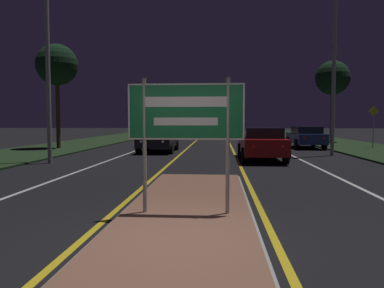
% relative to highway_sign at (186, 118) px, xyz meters
% --- Properties ---
extents(ground_plane, '(160.00, 160.00, 0.00)m').
position_rel_highway_sign_xyz_m(ground_plane, '(0.00, -1.56, -1.78)').
color(ground_plane, black).
extents(median_island, '(2.41, 9.55, 0.10)m').
position_rel_highway_sign_xyz_m(median_island, '(0.00, 0.00, -1.74)').
color(median_island, '#999993').
rests_on(median_island, ground_plane).
extents(verge_left, '(5.00, 100.00, 0.08)m').
position_rel_highway_sign_xyz_m(verge_left, '(-9.50, 18.44, -1.74)').
color(verge_left, '#1E3319').
rests_on(verge_left, ground_plane).
extents(verge_right, '(5.00, 100.00, 0.08)m').
position_rel_highway_sign_xyz_m(verge_right, '(9.50, 18.44, -1.74)').
color(verge_right, '#1E3319').
rests_on(verge_right, ground_plane).
extents(centre_line_yellow_left, '(0.12, 70.00, 0.01)m').
position_rel_highway_sign_xyz_m(centre_line_yellow_left, '(-1.39, 23.44, -1.78)').
color(centre_line_yellow_left, gold).
rests_on(centre_line_yellow_left, ground_plane).
extents(centre_line_yellow_right, '(0.12, 70.00, 0.01)m').
position_rel_highway_sign_xyz_m(centre_line_yellow_right, '(1.39, 23.44, -1.78)').
color(centre_line_yellow_right, gold).
rests_on(centre_line_yellow_right, ground_plane).
extents(lane_line_white_left, '(0.12, 70.00, 0.01)m').
position_rel_highway_sign_xyz_m(lane_line_white_left, '(-4.20, 23.44, -1.78)').
color(lane_line_white_left, silver).
rests_on(lane_line_white_left, ground_plane).
extents(lane_line_white_right, '(0.12, 70.00, 0.01)m').
position_rel_highway_sign_xyz_m(lane_line_white_right, '(4.20, 23.44, -1.78)').
color(lane_line_white_right, silver).
rests_on(lane_line_white_right, ground_plane).
extents(edge_line_white_left, '(0.10, 70.00, 0.01)m').
position_rel_highway_sign_xyz_m(edge_line_white_left, '(-7.20, 23.44, -1.78)').
color(edge_line_white_left, silver).
rests_on(edge_line_white_left, ground_plane).
extents(edge_line_white_right, '(0.10, 70.00, 0.01)m').
position_rel_highway_sign_xyz_m(edge_line_white_right, '(7.20, 23.44, -1.78)').
color(edge_line_white_right, silver).
rests_on(edge_line_white_right, ground_plane).
extents(highway_sign, '(2.04, 0.07, 2.38)m').
position_rel_highway_sign_xyz_m(highway_sign, '(0.00, 0.00, 0.00)').
color(highway_sign, '#9E9E99').
rests_on(highway_sign, median_island).
extents(streetlight_right_near, '(0.58, 0.58, 9.28)m').
position_rel_highway_sign_xyz_m(streetlight_right_near, '(6.16, 12.35, 4.50)').
color(streetlight_right_near, '#9E9E99').
rests_on(streetlight_right_near, ground_plane).
extents(car_receding_0, '(1.89, 4.77, 1.43)m').
position_rel_highway_sign_xyz_m(car_receding_0, '(2.44, 10.09, -1.02)').
color(car_receding_0, maroon).
rests_on(car_receding_0, ground_plane).
extents(car_receding_1, '(1.84, 4.40, 1.36)m').
position_rel_highway_sign_xyz_m(car_receding_1, '(6.05, 17.57, -1.05)').
color(car_receding_1, navy).
rests_on(car_receding_1, ground_plane).
extents(car_approaching_0, '(1.92, 4.27, 1.30)m').
position_rel_highway_sign_xyz_m(car_approaching_0, '(-2.77, 14.05, -1.08)').
color(car_approaching_0, black).
rests_on(car_approaching_0, ground_plane).
extents(warning_sign, '(0.60, 0.06, 2.51)m').
position_rel_highway_sign_xyz_m(warning_sign, '(9.97, 16.99, -0.19)').
color(warning_sign, '#9E9E99').
rests_on(warning_sign, verge_right).
extents(roadside_palm_left, '(2.45, 2.45, 6.20)m').
position_rel_highway_sign_xyz_m(roadside_palm_left, '(-9.07, 15.33, 3.23)').
color(roadside_palm_left, '#4C3823').
rests_on(roadside_palm_left, verge_left).
extents(roadside_palm_right, '(2.64, 2.64, 6.31)m').
position_rel_highway_sign_xyz_m(roadside_palm_right, '(9.40, 23.61, 3.25)').
color(roadside_palm_right, '#4C3823').
rests_on(roadside_palm_right, verge_right).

